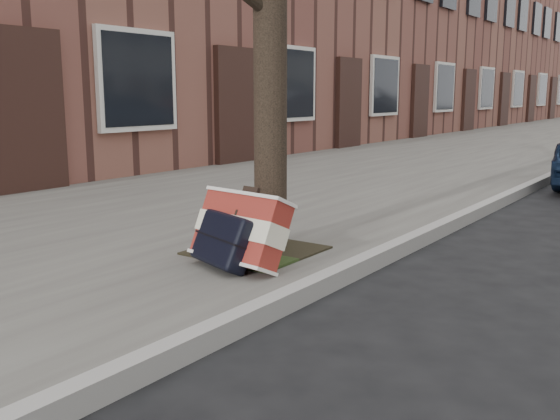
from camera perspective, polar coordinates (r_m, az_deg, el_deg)
The scene contains 6 objects.
ground at distance 2.92m, azimuth 15.59°, elevation -16.44°, with size 120.00×120.00×0.00m, color black.
near_sidewalk at distance 18.10m, azimuth 20.96°, elevation 5.93°, with size 5.00×70.00×0.12m, color slate.
house_near at distance 21.33m, azimuth 6.21°, elevation 16.41°, with size 6.80×40.00×7.00m, color brown.
dirt_patch at distance 4.79m, azimuth -2.15°, elevation -3.70°, with size 0.85×0.85×0.01m, color black.
suitcase_red at distance 4.31m, azimuth -3.61°, elevation -1.81°, with size 0.69×0.19×0.50m, color maroon.
suitcase_navy at distance 4.30m, azimuth -5.11°, elevation -2.71°, with size 0.52×0.17×0.37m, color black.
Camera 1 is at (0.84, -2.48, 1.31)m, focal length 40.00 mm.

